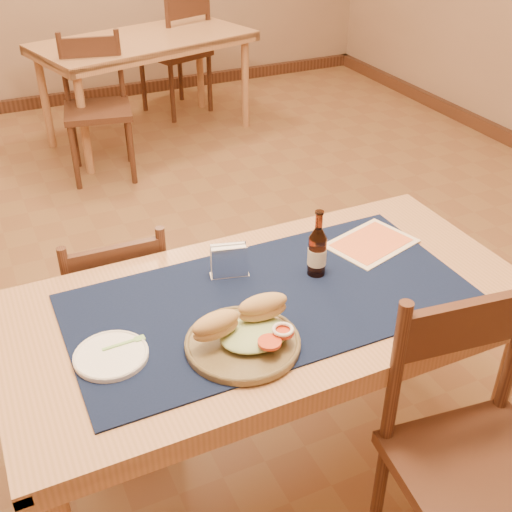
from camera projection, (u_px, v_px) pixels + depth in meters
name	position (u px, v px, depth m)	size (l,w,h in m)	color
room	(169.00, 21.00, 2.19)	(6.04, 7.04, 2.84)	olive
main_table	(270.00, 322.00, 1.97)	(1.60, 0.80, 0.75)	#B47D55
placemat	(270.00, 299.00, 1.93)	(1.20, 0.60, 0.01)	black
baseboard	(191.00, 329.00, 2.92)	(6.00, 7.00, 0.10)	#4C2B1B
back_table	(145.00, 49.00, 4.65)	(1.68, 1.13, 0.75)	#B47D55
chair_main_far	(116.00, 311.00, 2.41)	(0.39, 0.39, 0.82)	#4C2B1B
chair_main_near	(476.00, 458.00, 1.74)	(0.49, 0.49, 0.96)	#4C2B1B
chair_back_near	(97.00, 105.00, 4.20)	(0.50, 0.50, 0.92)	#4C2B1B
chair_back_far	(178.00, 50.00, 5.18)	(0.58, 0.58, 1.00)	#4C2B1B
sandwich_plate	(245.00, 335.00, 1.73)	(0.32, 0.32, 0.12)	brown
side_plate	(111.00, 355.00, 1.70)	(0.20, 0.20, 0.02)	white
fork	(127.00, 342.00, 1.73)	(0.12, 0.02, 0.00)	#87CA6F
beer_bottle	(317.00, 251.00, 2.00)	(0.06, 0.06, 0.22)	#4E200E
napkin_holder	(229.00, 262.00, 2.01)	(0.13, 0.07, 0.11)	white
menu_card	(371.00, 243.00, 2.19)	(0.33, 0.28, 0.01)	beige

